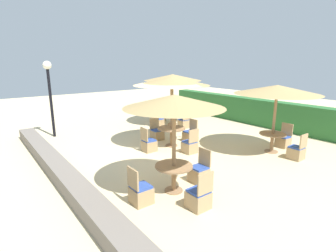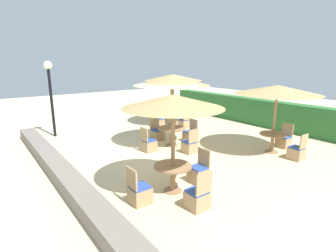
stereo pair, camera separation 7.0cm
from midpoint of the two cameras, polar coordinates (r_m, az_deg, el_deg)
name	(u,v)px [view 1 (the left image)]	position (r m, az deg, el deg)	size (l,w,h in m)	color
ground_plane	(155,152)	(9.89, -2.99, -5.57)	(40.00, 40.00, 0.00)	beige
hedge_row	(263,113)	(14.58, 19.85, 2.72)	(13.00, 0.70, 1.36)	#2D6B33
stone_border	(58,169)	(8.50, -23.00, -8.59)	(10.00, 0.56, 0.40)	slate
lamp_post	(49,84)	(12.52, -24.62, 8.33)	(0.36, 0.36, 3.32)	black
parasol_front_right	(174,102)	(6.31, 1.04, 5.31)	(2.50, 2.50, 2.52)	#93704C
round_table_front_right	(174,172)	(6.82, 0.97, -9.88)	(0.97, 0.97, 0.71)	#93704C
patio_chair_front_right_east	(199,198)	(6.24, 6.39, -15.26)	(0.46, 0.46, 0.93)	tan
patio_chair_front_right_south	(140,193)	(6.43, -6.33, -14.31)	(0.46, 0.46, 0.93)	tan
patio_chair_front_right_north	(199,173)	(7.49, 6.55, -10.08)	(0.46, 0.46, 0.93)	tan
parasol_back_right	(277,90)	(10.10, 22.49, 7.30)	(2.98, 2.98, 2.49)	#93704C
round_table_back_right	(272,138)	(10.42, 21.59, -2.43)	(0.95, 0.95, 0.71)	#93704C
patio_chair_back_right_east	(297,152)	(10.08, 26.01, -5.08)	(0.46, 0.46, 0.93)	tan
patio_chair_back_right_north	(283,141)	(11.27, 23.65, -2.91)	(0.46, 0.46, 0.93)	tan
parasol_center	(172,81)	(10.04, 0.59, 9.71)	(2.92, 2.92, 2.73)	#93704C
round_table_center	(171,131)	(10.37, 0.56, -1.20)	(1.11, 1.11, 0.75)	#93704C
patio_chair_center_east	(190,146)	(9.71, 4.57, -4.35)	(0.46, 0.46, 0.93)	tan
patio_chair_center_south	(149,144)	(9.87, -4.42, -4.04)	(0.46, 0.46, 0.93)	tan
patio_chair_center_west	(157,134)	(11.31, -2.61, -1.67)	(0.46, 0.46, 0.93)	tan
patio_chair_center_north	(190,135)	(11.10, 4.60, -2.01)	(0.46, 0.46, 0.93)	tan
parasol_back_left	(173,78)	(13.81, 0.85, 10.50)	(3.00, 3.00, 2.65)	#93704C
round_table_back_left	(172,113)	(14.05, 0.83, 2.80)	(1.13, 1.13, 0.74)	#93704C
patio_chair_back_left_east	(184,123)	(13.32, 3.33, 0.71)	(0.46, 0.46, 0.93)	tan
patio_chair_back_left_south	(158,122)	(13.51, -2.34, 0.91)	(0.46, 0.46, 0.93)	tan
patio_chair_back_left_west	(160,116)	(14.94, -1.89, 2.17)	(0.46, 0.46, 0.93)	tan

